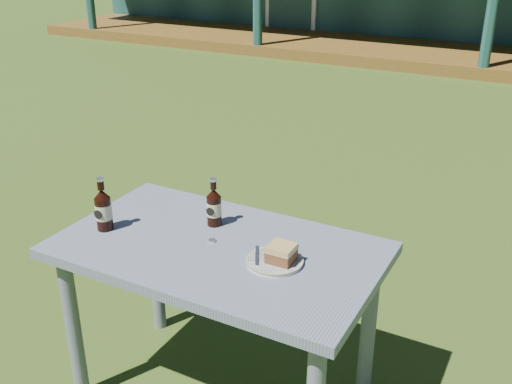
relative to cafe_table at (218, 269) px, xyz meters
The scene contains 8 objects.
ground 1.72m from the cafe_table, 90.00° to the left, with size 80.00×80.00×0.00m, color #334916.
cafe_table is the anchor object (origin of this frame).
plate 0.27m from the cafe_table, ahead, with size 0.20×0.20×0.01m.
cake_slice 0.30m from the cafe_table, ahead, with size 0.09×0.09×0.06m.
fork 0.21m from the cafe_table, ahead, with size 0.01×0.14×0.00m, color silver.
cola_bottle_near 0.25m from the cafe_table, 125.88° to the left, with size 0.06×0.06×0.20m.
cola_bottle_far 0.50m from the cafe_table, 168.35° to the right, with size 0.06×0.07×0.22m.
bottle_cap 0.11m from the cafe_table, 155.08° to the left, with size 0.03×0.03×0.01m, color silver.
Camera 1 is at (1.05, -3.25, 1.81)m, focal length 42.00 mm.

